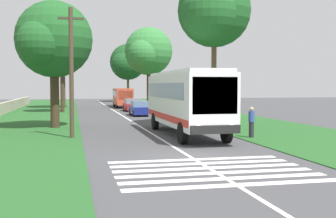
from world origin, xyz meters
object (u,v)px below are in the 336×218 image
Objects in this scene: roadside_tree_right_1 at (147,53)px; roadside_tree_right_2 at (127,63)px; roadside_tree_left_2 at (61,47)px; trailing_car_0 at (140,109)px; coach_bus at (185,99)px; roadside_tree_left_0 at (61,54)px; pedestrian at (251,122)px; trailing_car_1 at (132,105)px; roadside_tree_left_1 at (52,42)px; trailing_minibus_0 at (123,96)px; utility_pole at (71,70)px; roadside_tree_right_0 at (212,13)px.

roadside_tree_right_1 is 19.51m from roadside_tree_right_2.
trailing_car_0 is at bearing -130.82° from roadside_tree_left_2.
roadside_tree_left_2 reaches higher than coach_bus.
pedestrian is at bearing -162.74° from roadside_tree_left_0.
roadside_tree_left_1 is (-18.55, 7.95, 5.22)m from trailing_car_1.
roadside_tree_left_1 is at bearing 167.13° from roadside_tree_right_2.
pedestrian is (-35.74, -11.11, -6.14)m from roadside_tree_left_0.
roadside_tree_left_2 is 31.93m from roadside_tree_right_2.
trailing_car_0 is at bearing -154.51° from roadside_tree_left_0.
roadside_tree_left_0 is 23.01m from roadside_tree_right_2.
trailing_car_0 is 2.54× the size of pedestrian.
roadside_tree_right_1 is (28.17, -11.33, 1.54)m from roadside_tree_left_1.
coach_bus is at bearing -179.93° from trailing_minibus_0.
utility_pole is (-17.41, 6.46, 3.07)m from trailing_car_0.
roadside_tree_left_1 reaches higher than utility_pole.
trailing_car_0 is 14.45m from roadside_tree_left_1.
trailing_minibus_0 is 0.58× the size of roadside_tree_right_2.
coach_bus is at bearing 146.21° from roadside_tree_right_0.
roadside_tree_left_1 is (-11.05, 7.71, 5.22)m from trailing_car_0.
trailing_car_1 is 12.23m from roadside_tree_right_1.
trailing_car_1 is 20.85m from roadside_tree_left_1.
trailing_car_1 is at bearing 6.47° from pedestrian.
utility_pole reaches higher than trailing_minibus_0.
roadside_tree_left_2 reaches higher than trailing_car_0.
roadside_tree_right_1 is 1.05× the size of roadside_tree_right_2.
utility_pole is (-6.36, -1.26, -2.15)m from roadside_tree_left_1.
utility_pole is at bearing 163.74° from roadside_tree_right_1.
coach_bus is 1.86× the size of trailing_minibus_0.
trailing_minibus_0 reaches higher than trailing_car_0.
pedestrian is at bearing -179.61° from roadside_tree_right_0.
roadside_tree_right_1 is at bearing -21.91° from roadside_tree_left_1.
roadside_tree_right_0 is 0.99× the size of roadside_tree_right_1.
trailing_car_0 is at bearing -20.35° from utility_pole.
roadside_tree_left_0 is (8.91, 8.06, 6.38)m from trailing_car_1.
trailing_car_1 is at bearing -1.81° from trailing_car_0.
roadside_tree_left_2 reaches higher than trailing_car_1.
roadside_tree_right_1 is at bearing -16.26° from utility_pole.
roadside_tree_right_2 is at bearing -5.77° from trailing_car_1.
trailing_car_0 is 7.50m from trailing_car_1.
utility_pole is at bearing -177.29° from roadside_tree_left_2.
roadside_tree_left_1 is 30.40m from roadside_tree_right_1.
trailing_car_1 is 29.94m from roadside_tree_right_2.
utility_pole reaches higher than trailing_car_1.
trailing_minibus_0 is at bearing -97.36° from roadside_tree_left_0.
trailing_minibus_0 is 0.84× the size of utility_pole.
roadside_tree_right_0 reaches higher than trailing_minibus_0.
roadside_tree_left_0 is 34.01m from utility_pole.
roadside_tree_left_0 reaches higher than coach_bus.
roadside_tree_left_2 is at bearing 22.78° from pedestrian.
roadside_tree_left_0 reaches higher than roadside_tree_left_1.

